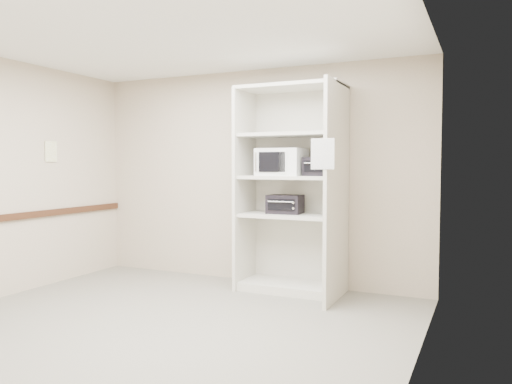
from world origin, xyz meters
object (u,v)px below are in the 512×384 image
at_px(shelving_unit, 295,196).
at_px(microwave, 282,162).
at_px(toaster_oven_upper, 322,167).
at_px(toaster_oven_lower, 285,204).

xyz_separation_m(shelving_unit, microwave, (-0.17, 0.00, 0.40)).
relative_size(shelving_unit, toaster_oven_upper, 6.52).
relative_size(microwave, toaster_oven_lower, 1.35).
distance_m(shelving_unit, toaster_oven_lower, 0.16).
bearing_deg(microwave, shelving_unit, 1.08).
bearing_deg(toaster_oven_upper, toaster_oven_lower, -174.45).
relative_size(shelving_unit, microwave, 4.52).
height_order(toaster_oven_upper, toaster_oven_lower, toaster_oven_upper).
relative_size(toaster_oven_upper, toaster_oven_lower, 0.94).
xyz_separation_m(toaster_oven_upper, toaster_oven_lower, (-0.45, 0.01, -0.45)).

